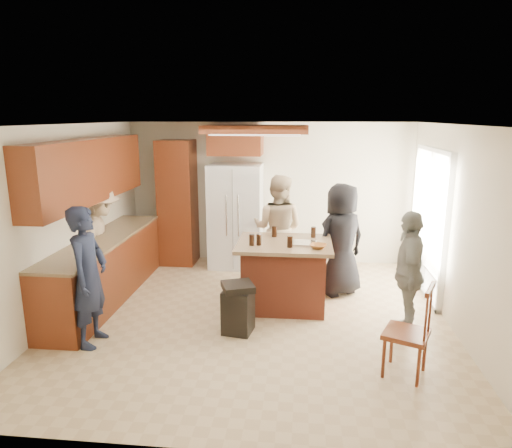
# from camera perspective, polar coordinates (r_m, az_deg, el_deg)

# --- Properties ---
(person_front_left) EXTENTS (0.44, 0.60, 1.64)m
(person_front_left) POSITION_cam_1_polar(r_m,az_deg,el_deg) (5.56, -20.18, -6.20)
(person_front_left) COLOR #1A2035
(person_front_left) RESTS_ON ground
(person_behind_left) EXTENTS (0.94, 0.71, 1.71)m
(person_behind_left) POSITION_cam_1_polar(r_m,az_deg,el_deg) (7.25, 2.76, -0.57)
(person_behind_left) COLOR tan
(person_behind_left) RESTS_ON ground
(person_behind_right) EXTENTS (0.97, 0.90, 1.67)m
(person_behind_right) POSITION_cam_1_polar(r_m,az_deg,el_deg) (6.79, 10.60, -1.95)
(person_behind_right) COLOR black
(person_behind_right) RESTS_ON ground
(person_side_right) EXTENTS (0.60, 0.96, 1.53)m
(person_side_right) POSITION_cam_1_polar(r_m,az_deg,el_deg) (5.77, 18.50, -5.89)
(person_side_right) COLOR gray
(person_side_right) RESTS_ON ground
(person_counter) EXTENTS (0.69, 1.13, 1.63)m
(person_counter) POSITION_cam_1_polar(r_m,az_deg,el_deg) (7.13, -18.72, -1.88)
(person_counter) COLOR tan
(person_counter) RESTS_ON ground
(left_cabinetry) EXTENTS (0.64, 3.00, 2.30)m
(left_cabinetry) POSITION_cam_1_polar(r_m,az_deg,el_deg) (6.81, -18.96, -1.37)
(left_cabinetry) COLOR maroon
(left_cabinetry) RESTS_ON ground
(back_wall_units) EXTENTS (1.80, 0.60, 2.45)m
(back_wall_units) POSITION_cam_1_polar(r_m,az_deg,el_deg) (8.10, -7.99, 4.56)
(back_wall_units) COLOR maroon
(back_wall_units) RESTS_ON ground
(refrigerator) EXTENTS (0.90, 0.76, 1.80)m
(refrigerator) POSITION_cam_1_polar(r_m,az_deg,el_deg) (7.96, -2.53, 1.01)
(refrigerator) COLOR white
(refrigerator) RESTS_ON ground
(kitchen_island) EXTENTS (1.28, 1.03, 0.93)m
(kitchen_island) POSITION_cam_1_polar(r_m,az_deg,el_deg) (6.35, 3.52, -6.23)
(kitchen_island) COLOR brown
(kitchen_island) RESTS_ON ground
(island_items) EXTENTS (1.04, 0.71, 0.15)m
(island_items) POSITION_cam_1_polar(r_m,az_deg,el_deg) (6.11, 5.03, -2.15)
(island_items) COLOR silver
(island_items) RESTS_ON kitchen_island
(trash_bin) EXTENTS (0.46, 0.46, 0.63)m
(trash_bin) POSITION_cam_1_polar(r_m,az_deg,el_deg) (5.67, -2.26, -10.39)
(trash_bin) COLOR black
(trash_bin) RESTS_ON ground
(spindle_chair) EXTENTS (0.55, 0.55, 0.99)m
(spindle_chair) POSITION_cam_1_polar(r_m,az_deg,el_deg) (4.99, 18.50, -12.91)
(spindle_chair) COLOR maroon
(spindle_chair) RESTS_ON ground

